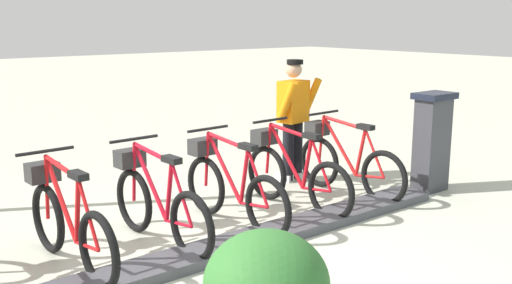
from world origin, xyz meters
name	(u,v)px	position (x,y,z in m)	size (l,w,h in m)	color
ground_plane	(210,257)	(0.00, 0.00, 0.00)	(60.00, 60.00, 0.00)	#BABCA6
dock_rail_base	(210,252)	(0.00, 0.00, 0.05)	(0.44, 6.20, 0.10)	#47474C
payment_kiosk	(432,140)	(0.05, -3.48, 0.67)	(0.36, 0.52, 1.28)	#38383D
bike_docked_0	(345,161)	(0.62, -2.49, 0.43)	(1.72, 0.54, 1.02)	black
bike_docked_1	(293,173)	(0.62, -1.60, 0.43)	(1.72, 0.54, 1.02)	black
bike_docked_2	(230,186)	(0.62, -0.70, 0.43)	(1.72, 0.54, 1.02)	black
bike_docked_3	(157,202)	(0.62, 0.20, 0.43)	(1.72, 0.54, 1.02)	black
bike_docked_4	(67,221)	(0.62, 1.10, 0.43)	(1.72, 0.54, 1.02)	black
worker_near_rack	(294,116)	(1.52, -2.41, 0.91)	(0.49, 0.67, 1.66)	white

